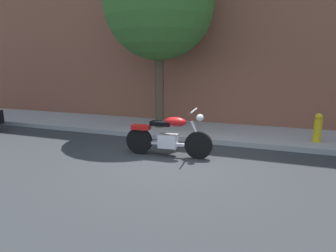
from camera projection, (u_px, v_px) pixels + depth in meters
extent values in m
plane|color=#303335|center=(175.00, 162.00, 6.46)|extent=(60.00, 60.00, 0.00)
cube|color=#A3A3A3|center=(206.00, 131.00, 9.18)|extent=(25.57, 2.41, 0.14)
cube|color=brown|center=(219.00, 3.00, 9.68)|extent=(25.57, 0.50, 8.32)
cylinder|color=black|center=(198.00, 145.00, 6.66)|extent=(0.65, 0.15, 0.65)
cylinder|color=black|center=(139.00, 141.00, 7.05)|extent=(0.65, 0.15, 0.65)
cube|color=silver|center=(168.00, 141.00, 6.85)|extent=(0.46, 0.31, 0.32)
cube|color=silver|center=(168.00, 144.00, 6.86)|extent=(1.32, 0.18, 0.06)
ellipsoid|color=red|center=(175.00, 122.00, 6.70)|extent=(0.54, 0.30, 0.22)
cube|color=black|center=(161.00, 123.00, 6.81)|extent=(0.50, 0.28, 0.10)
cube|color=red|center=(141.00, 127.00, 6.97)|extent=(0.46, 0.27, 0.10)
cylinder|color=silver|center=(196.00, 133.00, 6.62)|extent=(0.27, 0.07, 0.58)
cylinder|color=silver|center=(194.00, 111.00, 6.53)|extent=(0.09, 0.70, 0.04)
sphere|color=silver|center=(200.00, 118.00, 6.53)|extent=(0.17, 0.17, 0.17)
cylinder|color=silver|center=(160.00, 143.00, 7.09)|extent=(0.80, 0.15, 0.09)
cylinder|color=#4D3B2C|center=(159.00, 85.00, 9.26)|extent=(0.29, 0.29, 3.03)
sphere|color=#3A702F|center=(159.00, 4.00, 8.76)|extent=(3.37, 3.37, 3.37)
cylinder|color=gold|center=(317.00, 133.00, 7.62)|extent=(0.20, 0.20, 0.75)
sphere|color=gold|center=(319.00, 117.00, 7.53)|extent=(0.19, 0.19, 0.19)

